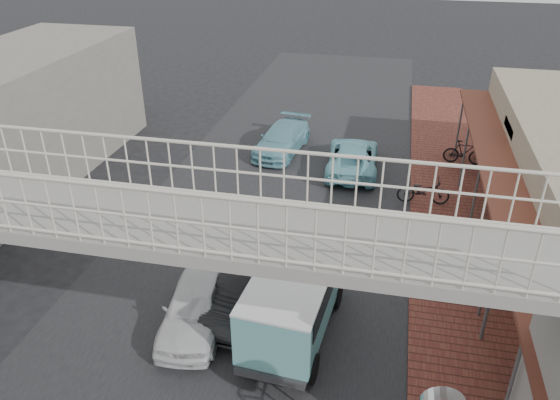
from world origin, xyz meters
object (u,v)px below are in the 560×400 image
at_px(angkot_van, 293,296).
at_px(motorcycle_near, 423,191).
at_px(dark_sedan, 254,281).
at_px(angkot_far, 282,139).
at_px(motorcycle_far, 464,152).
at_px(angkot_curb, 353,157).
at_px(arrow_sign, 533,264).
at_px(white_hatchback, 196,304).

distance_m(angkot_van, motorcycle_near, 8.83).
xyz_separation_m(dark_sedan, angkot_far, (-1.52, 10.88, -0.13)).
xyz_separation_m(motorcycle_near, motorcycle_far, (1.80, 4.08, 0.02)).
relative_size(angkot_curb, arrow_sign, 1.45).
bearing_deg(angkot_van, white_hatchback, -173.38).
distance_m(white_hatchback, arrow_sign, 8.59).
relative_size(angkot_curb, angkot_van, 1.03).
distance_m(dark_sedan, angkot_far, 10.99).
xyz_separation_m(dark_sedan, angkot_curb, (1.87, 9.54, -0.12)).
bearing_deg(motorcycle_far, arrow_sign, -175.41).
bearing_deg(dark_sedan, white_hatchback, -132.74).
bearing_deg(white_hatchback, angkot_far, 84.37).
height_order(motorcycle_far, arrow_sign, arrow_sign).
distance_m(dark_sedan, motorcycle_near, 8.46).
bearing_deg(angkot_van, motorcycle_far, 71.34).
xyz_separation_m(white_hatchback, angkot_far, (-0.21, 12.10, -0.03)).
distance_m(white_hatchback, angkot_far, 12.11).
bearing_deg(white_hatchback, dark_sedan, 36.29).
bearing_deg(dark_sedan, angkot_far, 102.31).
bearing_deg(white_hatchback, angkot_van, -4.66).
bearing_deg(dark_sedan, arrow_sign, 1.80).
distance_m(angkot_far, motorcycle_near, 7.43).
bearing_deg(angkot_far, motorcycle_near, -24.18).
height_order(motorcycle_near, arrow_sign, arrow_sign).
bearing_deg(angkot_far, angkot_curb, -14.04).
height_order(angkot_van, motorcycle_near, angkot_van).
bearing_deg(arrow_sign, motorcycle_near, 107.44).
xyz_separation_m(motorcycle_near, arrow_sign, (2.21, -7.28, 1.99)).
bearing_deg(angkot_curb, angkot_van, 84.33).
height_order(dark_sedan, motorcycle_near, dark_sedan).
height_order(white_hatchback, angkot_van, angkot_van).
height_order(white_hatchback, angkot_curb, white_hatchback).
bearing_deg(motorcycle_near, motorcycle_far, -27.96).
xyz_separation_m(white_hatchback, arrow_sign, (8.32, 0.91, 1.95)).
height_order(angkot_van, arrow_sign, arrow_sign).
height_order(dark_sedan, angkot_far, dark_sedan).
distance_m(dark_sedan, angkot_van, 1.85).
bearing_deg(motorcycle_far, angkot_curb, 110.30).
height_order(dark_sedan, arrow_sign, arrow_sign).
relative_size(angkot_curb, motorcycle_far, 2.53).
relative_size(motorcycle_near, arrow_sign, 0.63).
bearing_deg(angkot_van, angkot_far, 108.09).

